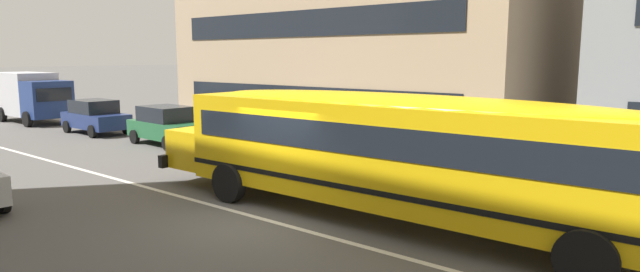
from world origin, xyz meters
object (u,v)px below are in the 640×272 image
object	(u,v)px
parked_car_green_end_of_row	(167,125)
box_truck	(30,95)
parked_car_dark_blue_by_hydrant	(95,116)
school_bus	(388,146)

from	to	relation	value
parked_car_green_end_of_row	box_truck	size ratio (longest dim) A/B	0.66
parked_car_dark_blue_by_hydrant	parked_car_green_end_of_row	xyz separation A→B (m)	(5.60, 0.26, 0.00)
parked_car_green_end_of_row	box_truck	xyz separation A→B (m)	(-12.86, -0.26, 0.70)
parked_car_dark_blue_by_hydrant	school_bus	bearing A→B (deg)	-7.23
school_bus	parked_car_dark_blue_by_hydrant	world-z (taller)	school_bus
school_bus	box_truck	distance (m)	26.01
school_bus	box_truck	world-z (taller)	school_bus
parked_car_green_end_of_row	parked_car_dark_blue_by_hydrant	bearing A→B (deg)	-174.39
parked_car_dark_blue_by_hydrant	parked_car_green_end_of_row	bearing A→B (deg)	3.95
parked_car_dark_blue_by_hydrant	box_truck	bearing A→B (deg)	-178.65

